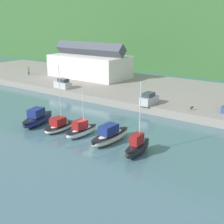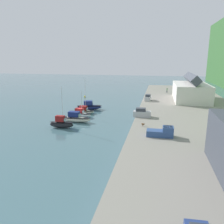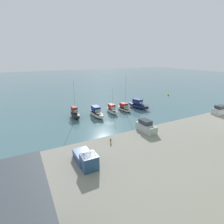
# 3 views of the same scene
# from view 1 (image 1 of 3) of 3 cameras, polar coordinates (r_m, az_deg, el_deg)

# --- Properties ---
(ground_plane) EXTENTS (320.00, 320.00, 0.00)m
(ground_plane) POSITION_cam_1_polar(r_m,az_deg,el_deg) (45.12, -4.14, -4.41)
(ground_plane) COLOR #476B75
(quay_promenade) EXTENTS (136.73, 28.24, 1.39)m
(quay_promenade) POSITION_cam_1_polar(r_m,az_deg,el_deg) (68.11, 11.50, 3.25)
(quay_promenade) COLOR gray
(quay_promenade) RESTS_ON ground_plane
(harbor_clubhouse) EXTENTS (20.94, 10.74, 9.06)m
(harbor_clubhouse) POSITION_cam_1_polar(r_m,az_deg,el_deg) (82.36, -4.12, 8.63)
(harbor_clubhouse) COLOR silver
(harbor_clubhouse) RESTS_ON quay_promenade
(moored_boat_0) EXTENTS (4.20, 7.80, 2.70)m
(moored_boat_0) POSITION_cam_1_polar(r_m,az_deg,el_deg) (50.90, -13.45, -1.16)
(moored_boat_0) COLOR navy
(moored_boat_0) RESTS_ON ground_plane
(moored_boat_1) EXTENTS (2.41, 5.82, 9.83)m
(moored_boat_1) POSITION_cam_1_polar(r_m,az_deg,el_deg) (47.54, -9.63, -2.50)
(moored_boat_1) COLOR white
(moored_boat_1) RESTS_ON ground_plane
(moored_boat_2) EXTENTS (2.19, 5.95, 6.96)m
(moored_boat_2) POSITION_cam_1_polar(r_m,az_deg,el_deg) (45.02, -5.63, -3.31)
(moored_boat_2) COLOR white
(moored_boat_2) RESTS_ON ground_plane
(moored_boat_3) EXTENTS (2.42, 7.65, 2.58)m
(moored_boat_3) POSITION_cam_1_polar(r_m,az_deg,el_deg) (42.52, -0.37, -4.36)
(moored_boat_3) COLOR white
(moored_boat_3) RESTS_ON ground_plane
(moored_boat_4) EXTENTS (1.76, 5.62, 9.18)m
(moored_boat_4) POSITION_cam_1_polar(r_m,az_deg,el_deg) (38.80, 4.68, -6.39)
(moored_boat_4) COLOR black
(moored_boat_4) RESTS_ON ground_plane
(parked_car_0) EXTENTS (1.84, 4.22, 2.16)m
(parked_car_0) POSITION_cam_1_polar(r_m,az_deg,el_deg) (56.47, 6.79, 2.36)
(parked_car_0) COLOR #B7B7BC
(parked_car_0) RESTS_ON quay_promenade
(parked_car_2) EXTENTS (4.37, 2.23, 2.16)m
(parked_car_2) POSITION_cam_1_polar(r_m,az_deg,el_deg) (69.97, -9.02, 5.09)
(parked_car_2) COLOR #B7B7BC
(parked_car_2) RESTS_ON quay_promenade
(person_on_quay) EXTENTS (0.40, 0.40, 2.14)m
(person_on_quay) POSITION_cam_1_polar(r_m,az_deg,el_deg) (88.93, -15.00, 7.34)
(person_on_quay) COLOR #232838
(person_on_quay) RESTS_ON quay_promenade
(dog_on_quay) EXTENTS (0.65, 0.85, 0.68)m
(dog_on_quay) POSITION_cam_1_polar(r_m,az_deg,el_deg) (54.12, 14.37, 0.80)
(dog_on_quay) COLOR brown
(dog_on_quay) RESTS_ON quay_promenade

